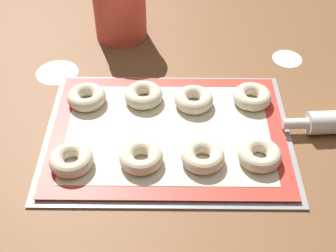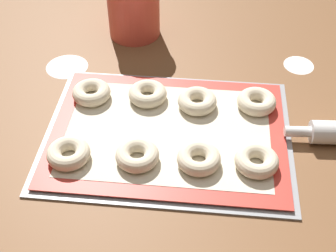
{
  "view_description": "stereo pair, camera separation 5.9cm",
  "coord_description": "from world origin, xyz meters",
  "views": [
    {
      "loc": [
        0.02,
        -0.65,
        0.65
      ],
      "look_at": [
        0.01,
        0.01,
        0.02
      ],
      "focal_mm": 50.0,
      "sensor_mm": 36.0,
      "label": 1
    },
    {
      "loc": [
        0.08,
        -0.65,
        0.65
      ],
      "look_at": [
        0.01,
        0.01,
        0.02
      ],
      "focal_mm": 50.0,
      "sensor_mm": 36.0,
      "label": 2
    }
  ],
  "objects": [
    {
      "name": "bagel_front_far_right",
      "position": [
        0.18,
        -0.07,
        0.02
      ],
      "size": [
        0.08,
        0.08,
        0.03
      ],
      "color": "beige",
      "rests_on": "baking_mat"
    },
    {
      "name": "baking_tray",
      "position": [
        0.01,
        0.01,
        0.0
      ],
      "size": [
        0.48,
        0.36,
        0.01
      ],
      "color": "#93969B",
      "rests_on": "ground_plane"
    },
    {
      "name": "flour_canister",
      "position": [
        -0.11,
        0.37,
        0.08
      ],
      "size": [
        0.13,
        0.13,
        0.17
      ],
      "color": "#DB4C3D",
      "rests_on": "ground_plane"
    },
    {
      "name": "bagel_back_far_right",
      "position": [
        0.18,
        0.1,
        0.02
      ],
      "size": [
        0.08,
        0.08,
        0.03
      ],
      "color": "beige",
      "rests_on": "baking_mat"
    },
    {
      "name": "flour_patch_near",
      "position": [
        0.29,
        0.27,
        0.0
      ],
      "size": [
        0.07,
        0.07,
        0.0
      ],
      "color": "white",
      "rests_on": "ground_plane"
    },
    {
      "name": "baking_mat",
      "position": [
        0.01,
        0.01,
        0.01
      ],
      "size": [
        0.46,
        0.34,
        0.0
      ],
      "color": "red",
      "rests_on": "baking_tray"
    },
    {
      "name": "flour_patch_far",
      "position": [
        -0.25,
        0.21,
        0.0
      ],
      "size": [
        0.1,
        0.1,
        0.0
      ],
      "color": "white",
      "rests_on": "ground_plane"
    },
    {
      "name": "bagel_front_mid_left",
      "position": [
        -0.04,
        -0.08,
        0.02
      ],
      "size": [
        0.08,
        0.08,
        0.03
      ],
      "color": "beige",
      "rests_on": "baking_mat"
    },
    {
      "name": "ground_plane",
      "position": [
        0.0,
        0.0,
        0.0
      ],
      "size": [
        2.8,
        2.8,
        0.0
      ],
      "primitive_type": "plane",
      "color": "brown"
    },
    {
      "name": "bagel_front_mid_right",
      "position": [
        0.07,
        -0.07,
        0.02
      ],
      "size": [
        0.08,
        0.08,
        0.03
      ],
      "color": "beige",
      "rests_on": "baking_mat"
    },
    {
      "name": "bagel_back_mid_right",
      "position": [
        0.06,
        0.09,
        0.02
      ],
      "size": [
        0.08,
        0.08,
        0.03
      ],
      "color": "beige",
      "rests_on": "baking_mat"
    },
    {
      "name": "bagel_front_far_left",
      "position": [
        -0.16,
        -0.08,
        0.02
      ],
      "size": [
        0.08,
        0.08,
        0.03
      ],
      "color": "beige",
      "rests_on": "baking_mat"
    },
    {
      "name": "bagel_back_far_left",
      "position": [
        -0.16,
        0.09,
        0.02
      ],
      "size": [
        0.08,
        0.08,
        0.03
      ],
      "color": "beige",
      "rests_on": "baking_mat"
    },
    {
      "name": "bagel_back_mid_left",
      "position": [
        -0.04,
        0.1,
        0.02
      ],
      "size": [
        0.08,
        0.08,
        0.03
      ],
      "color": "beige",
      "rests_on": "baking_mat"
    }
  ]
}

